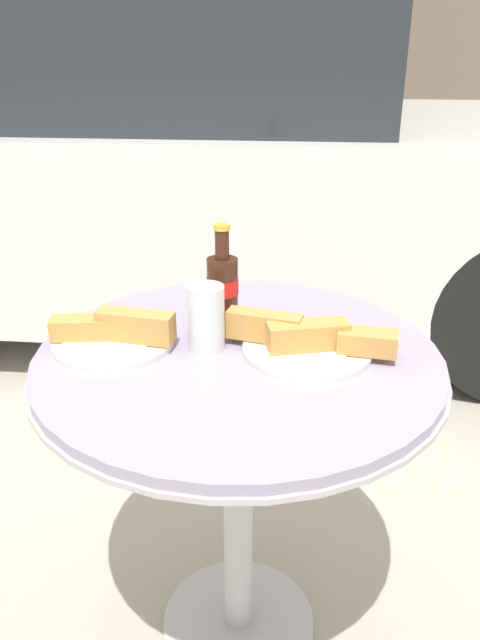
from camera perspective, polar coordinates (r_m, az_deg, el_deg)
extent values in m
plane|color=#A8A093|center=(1.61, -0.14, -26.03)|extent=(30.00, 30.00, 0.00)
cylinder|color=#B7B7BC|center=(1.60, -0.14, -25.80)|extent=(0.35, 0.35, 0.02)
cylinder|color=#B7B7BC|center=(1.36, -0.16, -16.44)|extent=(0.06, 0.06, 0.67)
cylinder|color=#B7B7BC|center=(1.17, -0.18, -4.11)|extent=(0.77, 0.77, 0.01)
cylinder|color=#9E93B2|center=(1.16, -0.18, -3.46)|extent=(0.75, 0.75, 0.02)
cylinder|color=#3D1E14|center=(1.23, -1.60, 2.38)|extent=(0.06, 0.06, 0.15)
cylinder|color=red|center=(1.22, -1.61, 3.14)|extent=(0.06, 0.06, 0.03)
cylinder|color=#3D1E14|center=(1.19, -1.66, 6.92)|extent=(0.03, 0.03, 0.06)
cylinder|color=gold|center=(1.18, -1.68, 8.50)|extent=(0.03, 0.03, 0.01)
cylinder|color=black|center=(1.16, -3.11, -0.41)|extent=(0.06, 0.06, 0.10)
cylinder|color=silver|center=(1.15, -3.13, 0.21)|extent=(0.07, 0.07, 0.12)
cylinder|color=silver|center=(1.16, 6.15, -2.67)|extent=(0.24, 0.24, 0.01)
cube|color=white|center=(1.16, 6.16, -2.36)|extent=(0.18, 0.18, 0.00)
cube|color=#C68E47|center=(1.17, 2.21, -0.59)|extent=(0.15, 0.07, 0.05)
cube|color=#C68E47|center=(1.14, 6.22, -1.42)|extent=(0.16, 0.08, 0.05)
cube|color=#C68E47|center=(1.15, 11.56, -1.92)|extent=(0.11, 0.06, 0.04)
cylinder|color=silver|center=(1.21, -11.48, -1.94)|extent=(0.23, 0.23, 0.01)
cube|color=white|center=(1.21, -11.51, -1.65)|extent=(0.19, 0.19, 0.00)
cube|color=#C68E47|center=(1.21, -13.87, -0.67)|extent=(0.14, 0.06, 0.04)
cube|color=#C68E47|center=(1.18, -9.53, -0.55)|extent=(0.15, 0.06, 0.06)
cube|color=silver|center=(3.05, -3.24, 11.27)|extent=(4.07, 1.77, 0.75)
cube|color=#23282D|center=(3.01, -7.71, 23.16)|extent=(1.95, 1.56, 0.53)
cylinder|color=black|center=(3.91, 17.49, 9.74)|extent=(0.66, 0.21, 0.66)
cylinder|color=black|center=(4.19, -19.11, 10.45)|extent=(0.66, 0.21, 0.66)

